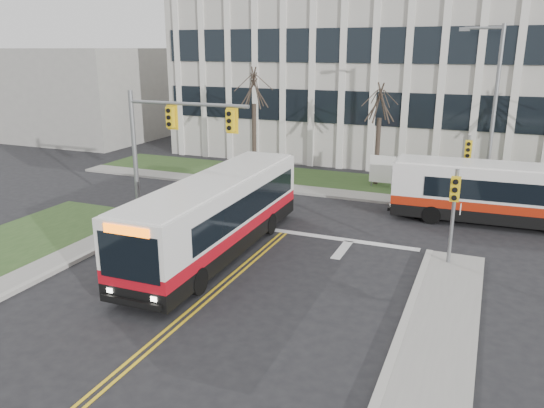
{
  "coord_description": "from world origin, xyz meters",
  "views": [
    {
      "loc": [
        8.22,
        -13.1,
        8.09
      ],
      "look_at": [
        0.31,
        5.86,
        2.0
      ],
      "focal_mm": 35.0,
      "sensor_mm": 36.0,
      "label": 1
    }
  ],
  "objects_px": {
    "bus_main": "(217,217)",
    "bus_cross": "(509,196)",
    "streetlight": "(491,107)",
    "directory_sign": "(382,170)"
  },
  "relations": [
    {
      "from": "bus_main",
      "to": "directory_sign",
      "type": "bearing_deg",
      "value": 71.03
    },
    {
      "from": "streetlight",
      "to": "directory_sign",
      "type": "xyz_separation_m",
      "value": [
        -5.53,
        1.3,
        -4.02
      ]
    },
    {
      "from": "directory_sign",
      "to": "bus_main",
      "type": "bearing_deg",
      "value": -107.97
    },
    {
      "from": "bus_main",
      "to": "bus_cross",
      "type": "relative_size",
      "value": 1.09
    },
    {
      "from": "streetlight",
      "to": "bus_main",
      "type": "distance_m",
      "value": 15.42
    },
    {
      "from": "bus_cross",
      "to": "directory_sign",
      "type": "bearing_deg",
      "value": -125.23
    },
    {
      "from": "bus_main",
      "to": "bus_cross",
      "type": "xyz_separation_m",
      "value": [
        10.92,
        8.41,
        -0.13
      ]
    },
    {
      "from": "bus_main",
      "to": "bus_cross",
      "type": "distance_m",
      "value": 13.78
    },
    {
      "from": "streetlight",
      "to": "directory_sign",
      "type": "relative_size",
      "value": 4.6
    },
    {
      "from": "streetlight",
      "to": "bus_main",
      "type": "bearing_deg",
      "value": -130.17
    }
  ]
}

